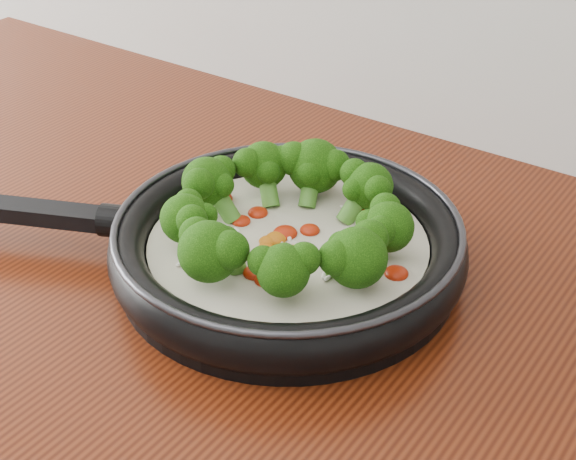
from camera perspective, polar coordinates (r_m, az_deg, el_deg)
The scene contains 1 object.
skillet at distance 0.82m, azimuth -0.22°, elevation -0.68°, with size 0.59×0.47×0.10m.
Camera 1 is at (0.49, 0.56, 1.39)m, focal length 51.51 mm.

